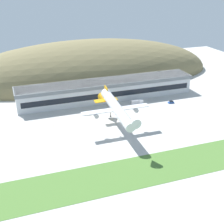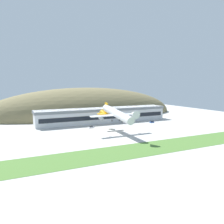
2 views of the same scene
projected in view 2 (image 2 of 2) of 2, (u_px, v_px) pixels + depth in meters
ground_plane at (128, 131)px, 157.98m from camera, size 329.96×329.96×0.00m
grass_strip_foreground at (166, 146)px, 119.94m from camera, size 296.97×22.36×0.08m
hill_backdrop at (86, 115)px, 242.64m from camera, size 216.34×81.35×60.70m
terminal_building at (104, 114)px, 195.96m from camera, size 119.98×17.66×12.74m
cargo_airplane at (116, 114)px, 147.28m from camera, size 36.82×50.65×11.92m
service_car_0 at (91, 127)px, 169.37m from camera, size 4.59×1.74×1.41m
service_car_1 at (152, 122)px, 192.91m from camera, size 3.95×2.07×1.63m
fuel_truck at (127, 122)px, 189.52m from camera, size 8.44×2.69×2.82m
traffic_cone_0 at (66, 132)px, 152.41m from camera, size 0.52×0.52×0.58m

